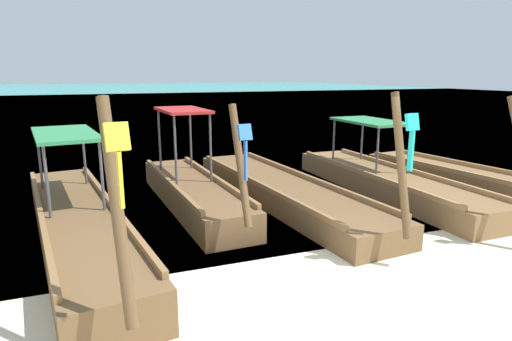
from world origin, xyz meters
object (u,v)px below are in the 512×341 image
object	(u,v)px
longtail_boat_pink_ribbon	(387,181)
longtail_boat_yellow_ribbon	(78,224)
longtail_boat_blue_ribbon	(193,191)
longtail_boat_turquoise_ribbon	(283,191)
longtail_boat_green_ribbon	(461,178)

from	to	relation	value
longtail_boat_pink_ribbon	longtail_boat_yellow_ribbon	bearing A→B (deg)	-173.75
longtail_boat_blue_ribbon	longtail_boat_turquoise_ribbon	bearing A→B (deg)	-10.41
longtail_boat_pink_ribbon	longtail_boat_green_ribbon	world-z (taller)	longtail_boat_green_ribbon
longtail_boat_turquoise_ribbon	longtail_boat_blue_ribbon	bearing A→B (deg)	169.59
longtail_boat_blue_ribbon	longtail_boat_yellow_ribbon	bearing A→B (deg)	-148.98
longtail_boat_yellow_ribbon	longtail_boat_green_ribbon	bearing A→B (deg)	2.53
longtail_boat_blue_ribbon	longtail_boat_turquoise_ribbon	xyz separation A→B (m)	(1.97, -0.36, -0.11)
longtail_boat_yellow_ribbon	longtail_boat_turquoise_ribbon	distance (m)	4.37
longtail_boat_pink_ribbon	longtail_boat_green_ribbon	size ratio (longest dim) A/B	1.22
longtail_boat_yellow_ribbon	longtail_boat_turquoise_ribbon	xyz separation A→B (m)	(4.25, 1.01, -0.11)
longtail_boat_blue_ribbon	longtail_boat_green_ribbon	world-z (taller)	longtail_boat_green_ribbon
longtail_boat_turquoise_ribbon	longtail_boat_pink_ribbon	size ratio (longest dim) A/B	1.06
longtail_boat_green_ribbon	longtail_boat_turquoise_ribbon	bearing A→B (deg)	172.23
longtail_boat_yellow_ribbon	longtail_boat_green_ribbon	xyz separation A→B (m)	(8.81, 0.39, -0.07)
longtail_boat_blue_ribbon	longtail_boat_pink_ribbon	world-z (taller)	longtail_boat_pink_ribbon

